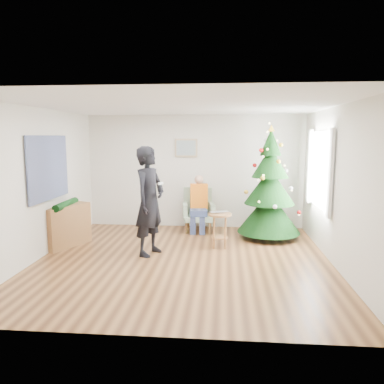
# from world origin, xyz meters

# --- Properties ---
(floor) EXTENTS (5.00, 5.00, 0.00)m
(floor) POSITION_xyz_m (0.00, 0.00, 0.00)
(floor) COLOR brown
(floor) RESTS_ON ground
(ceiling) EXTENTS (5.00, 5.00, 0.00)m
(ceiling) POSITION_xyz_m (0.00, 0.00, 2.60)
(ceiling) COLOR white
(ceiling) RESTS_ON wall_back
(wall_back) EXTENTS (5.00, 0.00, 5.00)m
(wall_back) POSITION_xyz_m (0.00, 2.50, 1.30)
(wall_back) COLOR silver
(wall_back) RESTS_ON floor
(wall_front) EXTENTS (5.00, 0.00, 5.00)m
(wall_front) POSITION_xyz_m (0.00, -2.50, 1.30)
(wall_front) COLOR silver
(wall_front) RESTS_ON floor
(wall_left) EXTENTS (0.00, 5.00, 5.00)m
(wall_left) POSITION_xyz_m (-2.50, 0.00, 1.30)
(wall_left) COLOR silver
(wall_left) RESTS_ON floor
(wall_right) EXTENTS (0.00, 5.00, 5.00)m
(wall_right) POSITION_xyz_m (2.50, 0.00, 1.30)
(wall_right) COLOR silver
(wall_right) RESTS_ON floor
(window_panel) EXTENTS (0.04, 1.30, 1.40)m
(window_panel) POSITION_xyz_m (2.47, 1.00, 1.50)
(window_panel) COLOR white
(window_panel) RESTS_ON wall_right
(curtains) EXTENTS (0.05, 1.75, 1.50)m
(curtains) POSITION_xyz_m (2.44, 1.00, 1.50)
(curtains) COLOR white
(curtains) RESTS_ON wall_right
(christmas_tree) EXTENTS (1.30, 1.30, 2.35)m
(christmas_tree) POSITION_xyz_m (1.62, 1.61, 1.06)
(christmas_tree) COLOR #3F2816
(christmas_tree) RESTS_ON floor
(stool) EXTENTS (0.44, 0.44, 0.66)m
(stool) POSITION_xyz_m (0.61, 0.84, 0.34)
(stool) COLOR brown
(stool) RESTS_ON floor
(laptop) EXTENTS (0.42, 0.34, 0.03)m
(laptop) POSITION_xyz_m (0.61, 0.84, 0.67)
(laptop) COLOR silver
(laptop) RESTS_ON stool
(armchair) EXTENTS (0.76, 0.71, 0.96)m
(armchair) POSITION_xyz_m (0.11, 2.06, 0.35)
(armchair) COLOR gray
(armchair) RESTS_ON floor
(seated_person) EXTENTS (0.42, 0.58, 1.26)m
(seated_person) POSITION_xyz_m (0.12, 2.01, 0.64)
(seated_person) COLOR navy
(seated_person) RESTS_ON armchair
(standing_man) EXTENTS (0.69, 0.83, 1.94)m
(standing_man) POSITION_xyz_m (-0.63, 0.30, 0.97)
(standing_man) COLOR black
(standing_man) RESTS_ON floor
(game_controller) EXTENTS (0.08, 0.13, 0.04)m
(game_controller) POSITION_xyz_m (-0.42, 0.27, 1.29)
(game_controller) COLOR white
(game_controller) RESTS_ON standing_man
(console) EXTENTS (0.67, 1.04, 0.80)m
(console) POSITION_xyz_m (-2.33, 0.66, 0.40)
(console) COLOR brown
(console) RESTS_ON floor
(garland) EXTENTS (0.14, 0.90, 0.14)m
(garland) POSITION_xyz_m (-2.33, 0.66, 0.82)
(garland) COLOR black
(garland) RESTS_ON console
(tapestry) EXTENTS (0.03, 1.50, 1.15)m
(tapestry) POSITION_xyz_m (-2.46, 0.30, 1.55)
(tapestry) COLOR black
(tapestry) RESTS_ON wall_left
(framed_picture) EXTENTS (0.52, 0.05, 0.42)m
(framed_picture) POSITION_xyz_m (-0.20, 2.46, 1.85)
(framed_picture) COLOR tan
(framed_picture) RESTS_ON wall_back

